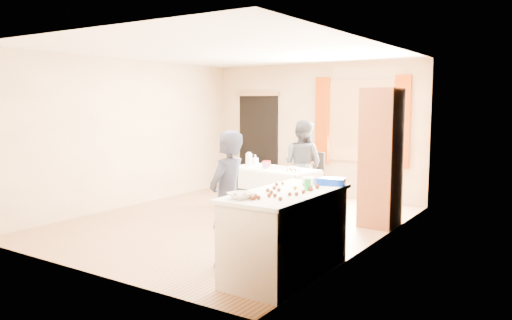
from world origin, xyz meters
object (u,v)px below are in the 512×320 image
Objects in this scene: counter at (286,233)px; chair at (310,189)px; party_table at (274,186)px; cabinet at (381,158)px; girl at (227,199)px; woman at (303,164)px.

chair reaches higher than counter.
cabinet is at bearing 11.46° from party_table.
girl is 3.35m from woman.
girl reaches higher than chair.
woman is at bearing 81.03° from party_table.
woman is at bearing -78.72° from chair.
party_table is 0.98m from chair.
party_table is 1.03× the size of woman.
counter reaches higher than party_table.
chair is 3.68m from girl.
girl is at bearing -66.88° from chair.
chair is 0.61× the size of woman.
girl reaches higher than counter.
woman reaches higher than girl.
chair is (0.20, 0.95, -0.16)m from party_table.
girl is at bearing -61.03° from party_table.
woman reaches higher than party_table.
chair is (-1.51, 3.48, -0.17)m from counter.
party_table is 2.82m from girl.
cabinet reaches higher than counter.
girl is at bearing -173.45° from counter.
cabinet is 1.90m from party_table.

